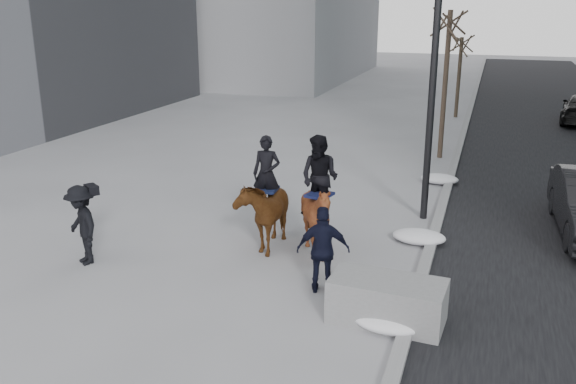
% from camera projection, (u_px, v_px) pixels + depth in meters
% --- Properties ---
extents(ground, '(120.00, 120.00, 0.00)m').
position_uv_depth(ground, '(270.00, 277.00, 12.62)').
color(ground, gray).
rests_on(ground, ground).
extents(curb, '(0.25, 90.00, 0.12)m').
position_uv_depth(curb, '(453.00, 168.00, 20.75)').
color(curb, gray).
rests_on(curb, ground).
extents(planter, '(2.06, 1.13, 0.80)m').
position_uv_depth(planter, '(387.00, 301.00, 10.77)').
color(planter, gray).
rests_on(planter, ground).
extents(tree_near, '(1.20, 1.20, 5.79)m').
position_uv_depth(tree_near, '(446.00, 78.00, 21.53)').
color(tree_near, '#3B2A22').
rests_on(tree_near, ground).
extents(tree_far, '(1.20, 1.20, 4.29)m').
position_uv_depth(tree_far, '(459.00, 73.00, 29.60)').
color(tree_far, '#392D21').
rests_on(tree_far, ground).
extents(mounted_left, '(1.05, 2.06, 2.58)m').
position_uv_depth(mounted_left, '(265.00, 206.00, 14.03)').
color(mounted_left, '#4A240E').
rests_on(mounted_left, ground).
extents(mounted_right, '(1.81, 1.94, 2.73)m').
position_uv_depth(mounted_right, '(318.00, 210.00, 13.37)').
color(mounted_right, '#4F1A0F').
rests_on(mounted_right, ground).
extents(feeder, '(1.11, 0.99, 1.75)m').
position_uv_depth(feeder, '(323.00, 250.00, 11.76)').
color(feeder, black).
rests_on(feeder, ground).
extents(camera_crew, '(1.30, 1.18, 1.75)m').
position_uv_depth(camera_crew, '(82.00, 225.00, 13.07)').
color(camera_crew, black).
rests_on(camera_crew, ground).
extents(lamppost, '(0.25, 1.74, 9.09)m').
position_uv_depth(lamppost, '(438.00, 22.00, 14.73)').
color(lamppost, black).
rests_on(lamppost, ground).
extents(snow_piles, '(1.29, 10.22, 0.33)m').
position_uv_depth(snow_piles, '(418.00, 238.00, 14.28)').
color(snow_piles, silver).
rests_on(snow_piles, ground).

